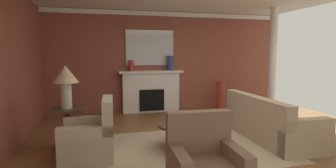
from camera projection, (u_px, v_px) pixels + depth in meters
The scene contains 18 objects.
ground_plane at pixel (203, 144), 5.00m from camera, with size 8.41×8.41×0.00m, color brown.
wall_fireplace at pixel (162, 61), 7.96m from camera, with size 7.07×0.12×2.84m, color brown.
wall_window at pixel (2, 68), 4.31m from camera, with size 0.12×6.97×2.84m, color brown.
crown_moulding at pixel (163, 14), 7.73m from camera, with size 7.07×0.08×0.12m, color white.
area_rug at pixel (186, 148), 4.79m from camera, with size 3.34×2.29×0.01m, color tan.
fireplace at pixel (151, 92), 7.76m from camera, with size 1.80×0.35×1.17m.
mantel_mirror at pixel (150, 48), 7.74m from camera, with size 1.36×0.04×0.99m, color silver.
sofa at pixel (269, 124), 5.28m from camera, with size 0.95×2.12×0.85m.
armchair_near_window at pixel (91, 139), 4.32m from camera, with size 0.84×0.84×0.95m.
coffee_table at pixel (186, 130), 4.75m from camera, with size 1.00×1.00×0.45m.
side_table at pixel (68, 125), 4.81m from camera, with size 0.56×0.56×0.70m.
table_lamp at pixel (66, 78), 4.71m from camera, with size 0.44×0.44×0.75m.
vase_tall_corner at pixel (221, 96), 7.99m from camera, with size 0.25×0.25×0.84m, color #9E3328.
vase_mantel_left at pixel (131, 66), 7.49m from camera, with size 0.16×0.16×0.30m, color #9E3328.
vase_mantel_right at pixel (170, 63), 7.76m from camera, with size 0.19×0.19×0.42m, color navy.
book_red_cover at pixel (183, 121), 4.79m from camera, with size 0.26×0.17×0.04m, color navy.
book_art_folio at pixel (183, 122), 4.58m from camera, with size 0.20×0.14×0.05m, color maroon.
column_white at pixel (272, 62), 7.24m from camera, with size 0.20×0.20×2.84m, color white.
Camera 1 is at (-1.83, -4.53, 1.65)m, focal length 29.28 mm.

